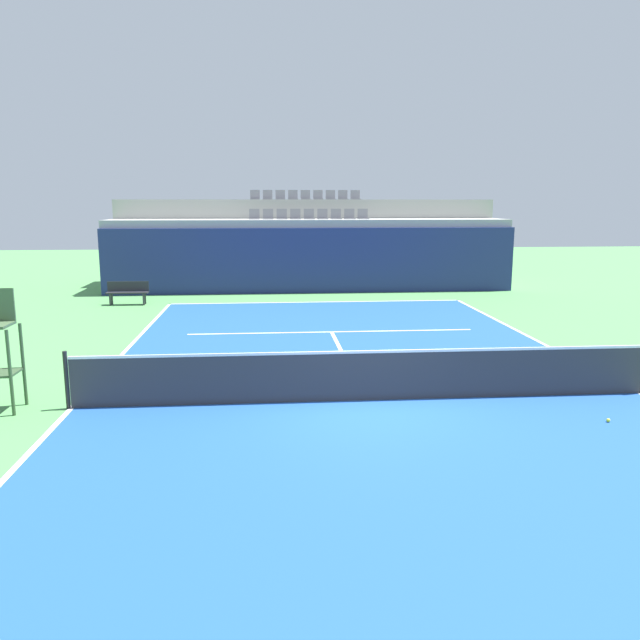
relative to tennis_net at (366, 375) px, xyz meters
name	(u,v)px	position (x,y,z in m)	size (l,w,h in m)	color
ground_plane	(366,401)	(0.00, 0.00, -0.51)	(80.00, 80.00, 0.00)	#4C8C4C
court_surface	(366,400)	(0.00, 0.00, -0.50)	(11.00, 24.00, 0.01)	#1E4C99
baseline_far	(316,302)	(0.00, 11.95, -0.50)	(11.00, 0.10, 0.00)	white
sideline_left	(72,408)	(-5.45, 0.00, -0.50)	(0.10, 24.00, 0.00)	white
sideline_right	(639,393)	(5.45, 0.00, -0.50)	(0.10, 24.00, 0.00)	white
service_line_far	(332,332)	(0.00, 6.40, -0.50)	(8.26, 0.10, 0.00)	white
centre_service_line	(345,359)	(0.00, 3.20, -0.50)	(0.10, 6.40, 0.00)	white
back_wall	(312,261)	(0.00, 14.52, 0.83)	(17.04, 0.30, 2.68)	navy
stands_tier_lower	(309,254)	(0.00, 15.87, 0.99)	(17.04, 2.40, 3.00)	#9E9E99
stands_tier_upper	(306,241)	(0.00, 18.27, 1.41)	(17.04, 2.40, 3.84)	#9E9E99
seating_row_lower	(309,216)	(0.00, 15.96, 2.62)	(5.13, 0.44, 0.44)	slate
seating_row_upper	(306,197)	(0.00, 18.36, 3.45)	(5.13, 0.44, 0.44)	slate
tennis_net	(366,375)	(0.00, 0.00, 0.00)	(11.08, 0.08, 1.07)	black
player_bench	(128,291)	(-6.97, 12.05, 0.00)	(1.50, 0.40, 0.85)	#232328
tennis_ball_1	(608,420)	(3.95, -1.55, -0.47)	(0.07, 0.07, 0.07)	#CCE033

